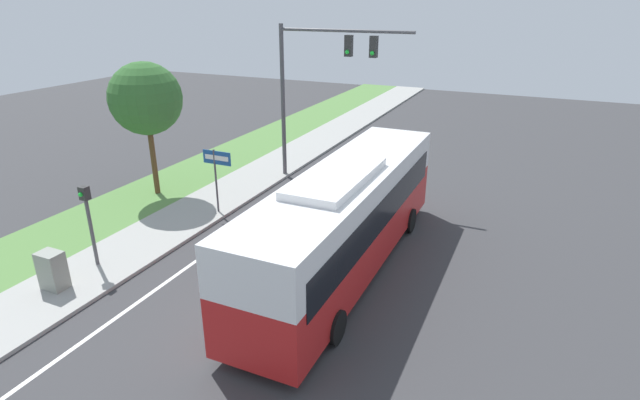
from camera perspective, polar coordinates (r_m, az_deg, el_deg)
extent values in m
plane|color=#38383A|center=(14.65, -7.07, -12.99)|extent=(80.00, 80.00, 0.00)
cube|color=#9E9E99|center=(18.24, -24.13, -7.17)|extent=(2.80, 80.00, 0.12)
cube|color=#568442|center=(20.61, -30.16, -4.98)|extent=(3.60, 80.00, 0.10)
cube|color=silver|center=(16.56, -17.95, -9.49)|extent=(0.14, 30.00, 0.01)
cube|color=red|center=(16.28, 2.99, -4.16)|extent=(2.46, 11.90, 1.67)
cube|color=white|center=(15.67, 3.10, 0.82)|extent=(2.46, 11.90, 1.37)
cube|color=black|center=(15.85, 3.07, -0.76)|extent=(2.50, 10.95, 1.03)
cube|color=white|center=(14.62, 1.88, 2.61)|extent=(1.72, 4.16, 0.24)
cylinder|color=black|center=(20.10, 3.70, -1.18)|extent=(0.28, 0.93, 0.93)
cylinder|color=black|center=(19.47, 10.21, -2.29)|extent=(0.28, 0.93, 0.93)
cylinder|color=black|center=(14.24, -7.23, -11.86)|extent=(0.28, 0.93, 0.93)
cylinder|color=black|center=(13.34, 1.76, -14.29)|extent=(0.28, 0.93, 0.93)
cylinder|color=#4C4C51|center=(24.56, -4.24, 10.92)|extent=(0.20, 0.20, 7.33)
cylinder|color=#4C4C51|center=(22.81, 2.82, 18.76)|extent=(6.25, 0.14, 0.14)
cube|color=#2D2D2D|center=(22.78, 3.30, 17.18)|extent=(0.32, 0.28, 0.90)
sphere|color=#1ED838|center=(22.63, 3.11, 16.53)|extent=(0.18, 0.18, 0.18)
cube|color=#2D2D2D|center=(22.39, 6.16, 17.02)|extent=(0.32, 0.28, 0.90)
sphere|color=#1ED838|center=(22.24, 5.97, 16.35)|extent=(0.18, 0.18, 0.18)
cylinder|color=#4C4C51|center=(17.86, -24.70, -2.93)|extent=(0.12, 0.12, 2.89)
cube|color=#2D2D2D|center=(17.42, -25.33, 0.73)|extent=(0.28, 0.24, 0.44)
sphere|color=#1ED838|center=(17.33, -25.70, 0.56)|extent=(0.14, 0.14, 0.14)
cylinder|color=#4C4C51|center=(20.79, -11.78, 1.96)|extent=(0.08, 0.08, 2.80)
cube|color=#19478C|center=(20.38, -11.71, 4.75)|extent=(1.30, 0.03, 0.55)
cube|color=white|center=(20.36, -11.74, 4.74)|extent=(1.11, 0.01, 0.19)
cube|color=gray|center=(17.28, -28.26, -7.10)|extent=(0.75, 0.55, 1.21)
cylinder|color=brown|center=(23.55, -18.52, 4.64)|extent=(0.24, 0.24, 3.38)
sphere|color=#33662D|center=(22.95, -19.31, 10.88)|extent=(3.11, 3.11, 3.11)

